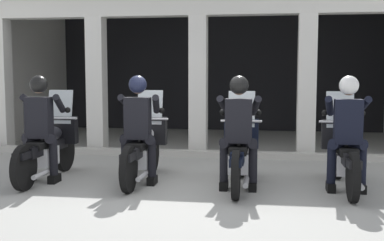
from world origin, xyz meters
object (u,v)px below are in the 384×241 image
object	(u,v)px
motorcycle_far_left	(49,146)
motorcycle_center_right	(240,151)
police_officer_center_left	(138,120)
police_officer_center_right	(239,123)
motorcycle_center_left	(144,147)
police_officer_far_left	(40,119)
police_officer_far_right	(348,124)
motorcycle_far_right	(344,152)

from	to	relation	value
motorcycle_far_left	motorcycle_center_right	xyz separation A→B (m)	(2.92, -0.05, 0.00)
police_officer_center_left	police_officer_center_right	xyz separation A→B (m)	(1.46, -0.16, 0.00)
motorcycle_far_left	motorcycle_center_right	size ratio (longest dim) A/B	1.00
motorcycle_center_right	police_officer_center_left	bearing A→B (deg)	178.73
motorcycle_center_left	police_officer_center_right	bearing A→B (deg)	-24.04
police_officer_far_left	police_officer_center_left	bearing A→B (deg)	7.06
police_officer_far_right	motorcycle_center_right	bearing A→B (deg)	166.82
motorcycle_center_left	police_officer_far_right	distance (m)	2.97
motorcycle_center_left	police_officer_center_left	size ratio (longest dim) A/B	1.29
motorcycle_center_right	police_officer_center_right	bearing A→B (deg)	-96.49
motorcycle_center_right	police_officer_center_right	distance (m)	0.52
police_officer_center_left	motorcycle_far_right	world-z (taller)	police_officer_center_left
motorcycle_center_right	police_officer_far_left	bearing A→B (deg)	178.27
police_officer_far_left	motorcycle_center_left	xyz separation A→B (m)	(1.46, 0.39, -0.44)
motorcycle_far_left	police_officer_far_left	size ratio (longest dim) A/B	1.29
police_officer_far_left	police_officer_far_right	bearing A→B (deg)	3.69
police_officer_center_right	motorcycle_far_right	world-z (taller)	police_officer_center_right
motorcycle_far_left	motorcycle_far_right	distance (m)	4.38
motorcycle_far_right	police_officer_center_left	bearing A→B (deg)	178.34
motorcycle_center_left	motorcycle_center_right	size ratio (longest dim) A/B	1.00
police_officer_center_right	motorcycle_center_right	bearing A→B (deg)	83.51
motorcycle_far_left	police_officer_far_right	xyz separation A→B (m)	(4.38, -0.23, 0.44)
police_officer_far_left	motorcycle_center_left	bearing A→B (deg)	17.84
police_officer_far_left	police_officer_center_left	distance (m)	1.46
police_officer_far_left	police_officer_far_right	distance (m)	4.38
police_officer_far_left	police_officer_center_right	distance (m)	2.92
police_officer_center_right	motorcycle_far_right	size ratio (longest dim) A/B	0.78
motorcycle_far_left	motorcycle_center_right	bearing A→B (deg)	1.97
motorcycle_center_left	motorcycle_center_right	distance (m)	1.47
motorcycle_far_right	police_officer_far_right	bearing A→B (deg)	-96.45
motorcycle_far_left	police_officer_center_right	distance (m)	2.97
motorcycle_center_left	police_officer_center_right	world-z (taller)	police_officer_center_right
police_officer_center_left	police_officer_far_right	xyz separation A→B (m)	(2.92, -0.05, 0.00)
motorcycle_far_left	motorcycle_center_left	world-z (taller)	same
police_officer_far_left	police_officer_center_right	size ratio (longest dim) A/B	1.00
motorcycle_center_left	police_officer_far_right	size ratio (longest dim) A/B	1.29
motorcycle_far_left	police_officer_center_left	xyz separation A→B (m)	(1.46, -0.18, 0.44)
police_officer_far_left	motorcycle_center_right	size ratio (longest dim) A/B	0.78
motorcycle_center_right	motorcycle_far_right	xyz separation A→B (m)	(1.46, 0.10, 0.00)
police_officer_far_left	police_officer_far_right	world-z (taller)	same
motorcycle_far_left	police_officer_far_left	bearing A→B (deg)	-87.24
motorcycle_far_right	police_officer_far_right	size ratio (longest dim) A/B	1.29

